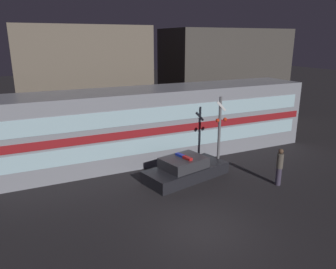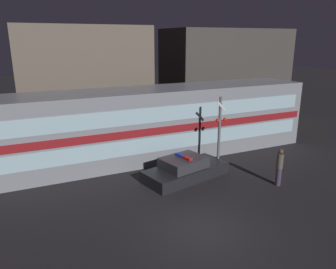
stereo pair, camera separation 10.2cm
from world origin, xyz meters
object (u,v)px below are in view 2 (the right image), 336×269
at_px(police_car, 185,170).
at_px(crossing_signal_near, 220,131).
at_px(train, 152,124).
at_px(pedestrian, 279,167).

relative_size(police_car, crossing_signal_near, 1.18).
xyz_separation_m(train, pedestrian, (3.92, -6.17, -1.09)).
bearing_deg(pedestrian, crossing_signal_near, 117.23).
bearing_deg(pedestrian, train, 122.43).
xyz_separation_m(train, crossing_signal_near, (2.43, -3.27, 0.10)).
relative_size(train, pedestrian, 10.74).
height_order(train, pedestrian, train).
bearing_deg(train, pedestrian, -57.57).
distance_m(police_car, pedestrian, 4.48).
height_order(train, police_car, train).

